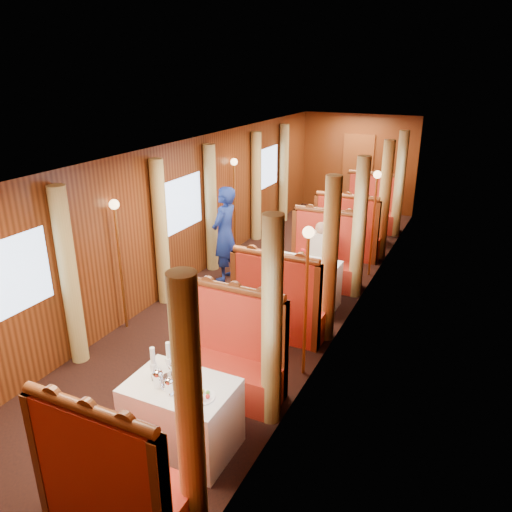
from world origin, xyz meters
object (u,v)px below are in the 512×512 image
Objects in this scene: table_mid at (304,285)px; rose_vase_mid at (303,253)px; banquette_near_aft at (230,361)px; tea_tray at (172,383)px; banquette_far_fwd at (347,237)px; table_far at (360,225)px; passenger at (320,249)px; rose_vase_far at (360,200)px; banquette_near_fwd at (114,485)px; banquette_mid_aft at (324,261)px; banquette_mid_fwd at (279,309)px; teapot_right at (169,387)px; fruit_plate at (202,396)px; table_near at (182,416)px; teapot_back at (175,371)px; banquette_far_aft at (371,212)px; steward at (225,234)px; teapot_left at (158,380)px.

rose_vase_mid reaches higher than table_mid.
tea_tray is (-0.08, -1.03, 0.33)m from banquette_near_aft.
table_far is at bearing 90.00° from banquette_far_fwd.
banquette_near_aft is 3.94× the size of tea_tray.
rose_vase_far is at bearing 90.74° from passenger.
banquette_near_fwd is at bearing -85.30° from tea_tray.
rose_vase_mid is at bearing -91.45° from banquette_mid_aft.
passenger is at bearing 88.89° from tea_tray.
tea_tray is 0.45× the size of passenger.
banquette_mid_fwd reaches higher than passenger.
teapot_right is at bearing -89.78° from rose_vase_mid.
passenger is (-0.31, 4.32, -0.03)m from fruit_plate.
banquette_mid_aft reaches higher than rose_vase_mid.
banquette_near_aft is 1.23m from teapot_right.
table_near is 6.33× the size of teapot_back.
table_far is 3.57m from rose_vase_mid.
banquette_mid_aft is 3.72× the size of rose_vase_far.
banquette_near_aft is at bearing -90.00° from banquette_mid_fwd.
table_far is 0.78× the size of banquette_far_aft.
steward is (-1.66, -2.05, 0.43)m from banquette_far_fwd.
banquette_near_fwd is 4.51m from rose_vase_mid.
banquette_far_fwd reaches higher than teapot_back.
banquette_mid_fwd reaches higher than teapot_left.
banquette_mid_aft is 1.28× the size of table_far.
teapot_left is 0.48× the size of rose_vase_mid.
banquette_near_fwd reaches higher than teapot_right.
rose_vase_mid reaches higher than teapot_left.
teapot_back is 0.70× the size of fruit_plate.
teapot_back is 4.14m from steward.
teapot_right reaches higher than fruit_plate.
banquette_near_fwd is at bearing -101.09° from teapot_right.
banquette_mid_fwd is (0.00, 3.50, 0.00)m from banquette_near_fwd.
banquette_near_fwd reaches higher than table_mid.
banquette_far_aft is 3.80m from passenger.
table_near is at bearing -90.00° from banquette_near_aft.
teapot_left is at bearing -93.76° from banquette_mid_fwd.
table_mid is (0.00, 3.50, 0.00)m from table_near.
banquette_mid_aft is (0.00, 3.50, 0.00)m from banquette_near_aft.
table_near is 0.78× the size of banquette_mid_aft.
teapot_back is (-0.11, 0.10, 0.44)m from table_near.
steward is (-1.66, -4.08, 0.43)m from banquette_far_aft.
banquette_far_aft is at bearing 90.00° from table_mid.
teapot_back is 0.46× the size of rose_vase_mid.
table_mid is 6.06× the size of teapot_left.
steward is at bearing 164.15° from rose_vase_mid.
tea_tray is at bearing 105.08° from teapot_right.
steward is (-1.66, -3.07, 0.48)m from table_far.
table_near is 7.03m from rose_vase_far.
teapot_back is 6.91m from rose_vase_far.
teapot_right is at bearing -90.28° from banquette_mid_fwd.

